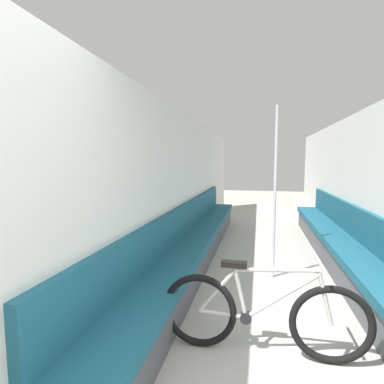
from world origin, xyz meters
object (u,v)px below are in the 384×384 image
Objects in this scene: bench_seat_row_left at (195,244)px; bicycle at (262,315)px; grab_pole_near at (275,195)px; bench_seat_row_right at (348,253)px.

bicycle is (0.95, -1.98, 0.04)m from bench_seat_row_left.
grab_pole_near reaches higher than bench_seat_row_left.
bench_seat_row_right is (2.09, 0.00, 0.00)m from bench_seat_row_left.
bicycle is at bearing -119.96° from bench_seat_row_right.
bicycle is 0.73× the size of grab_pole_near.
bench_seat_row_right is 3.97× the size of bicycle.
bench_seat_row_left is 2.88× the size of grab_pole_near.
bicycle is at bearing -64.35° from bench_seat_row_left.
bench_seat_row_left is 2.09m from bench_seat_row_right.
bench_seat_row_right is at bearing 59.16° from bicycle.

